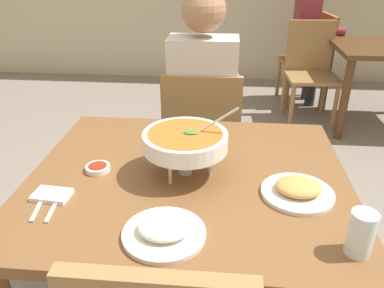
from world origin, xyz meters
The scene contains 14 objects.
dining_table_main centered at (0.00, 0.00, 0.63)m, with size 1.15×0.99×0.73m.
chair_diner_main centered at (0.00, 0.78, 0.51)m, with size 0.44×0.44×0.90m.
diner_main centered at (0.00, 0.82, 0.75)m, with size 0.40×0.45×1.31m.
curry_bowl centered at (-0.01, 0.01, 0.86)m, with size 0.33×0.30×0.26m.
rice_plate centered at (-0.04, -0.34, 0.75)m, with size 0.24×0.24×0.06m.
appetizer_plate centered at (0.37, -0.09, 0.75)m, with size 0.24×0.24×0.06m.
sauce_dish centered at (-0.34, 0.00, 0.74)m, with size 0.09×0.09×0.02m.
napkin_folded centered at (-0.43, -0.18, 0.74)m, with size 0.12×0.08×0.02m, color white.
fork_utensil centered at (-0.45, -0.23, 0.74)m, with size 0.01×0.17×0.01m, color silver.
spoon_utensil centered at (-0.40, -0.23, 0.74)m, with size 0.01×0.17×0.01m, color silver.
drink_glass centered at (0.49, -0.36, 0.79)m, with size 0.07×0.07×0.13m.
chair_bg_middle centered at (1.00, 2.81, 0.51)m, with size 0.49×0.49×0.90m.
chair_bg_right centered at (0.88, 2.36, 0.51)m, with size 0.46×0.46×0.90m.
patron_bg_middle centered at (0.92, 2.81, 0.75)m, with size 0.45×0.40×1.31m.
Camera 1 is at (0.12, -1.19, 1.47)m, focal length 36.04 mm.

